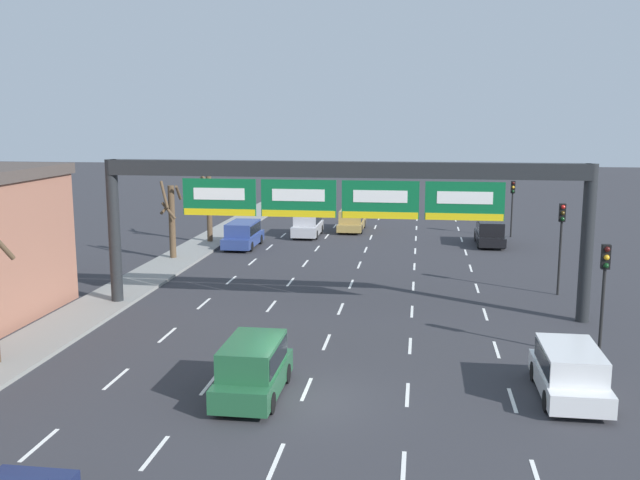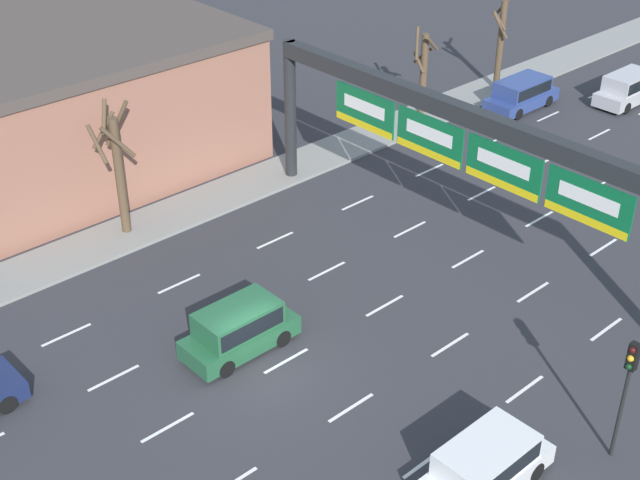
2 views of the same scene
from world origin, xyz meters
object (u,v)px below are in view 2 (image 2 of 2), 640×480
(sign_gantry, at_px, (471,143))
(suv_blue, at_px, (522,92))
(tree_bare_second, at_px, (423,69))
(tree_bare_third, at_px, (500,41))
(suv_silver, at_px, (628,87))
(traffic_light_near_gantry, at_px, (628,377))
(tree_bare_furthest, at_px, (117,165))
(suv_white, at_px, (486,463))
(suv_green, at_px, (239,327))

(sign_gantry, distance_m, suv_blue, 18.04)
(tree_bare_second, relative_size, tree_bare_third, 0.85)
(tree_bare_third, bearing_deg, suv_silver, 31.70)
(sign_gantry, height_order, traffic_light_near_gantry, sign_gantry)
(sign_gantry, distance_m, traffic_light_near_gantry, 11.64)
(tree_bare_furthest, bearing_deg, tree_bare_second, 90.63)
(suv_white, xyz_separation_m, traffic_light_near_gantry, (1.85, 3.91, 2.17))
(suv_white, bearing_deg, tree_bare_third, 127.48)
(suv_white, distance_m, traffic_light_near_gantry, 4.84)
(suv_blue, xyz_separation_m, tree_bare_third, (-2.71, 1.20, 2.07))
(sign_gantry, distance_m, suv_silver, 21.46)
(tree_bare_third, bearing_deg, tree_bare_second, -95.53)
(sign_gantry, relative_size, suv_blue, 4.68)
(suv_green, distance_m, traffic_light_near_gantry, 13.12)
(suv_white, bearing_deg, sign_gantry, 133.36)
(tree_bare_third, bearing_deg, sign_gantry, -56.14)
(tree_bare_furthest, bearing_deg, sign_gantry, 37.81)
(traffic_light_near_gantry, xyz_separation_m, tree_bare_third, (-21.33, 21.51, -0.04))
(suv_silver, distance_m, tree_bare_second, 12.24)
(suv_blue, bearing_deg, sign_gantry, -61.34)
(suv_green, xyz_separation_m, suv_silver, (-3.13, 30.69, -0.00))
(suv_blue, relative_size, tree_bare_second, 0.98)
(tree_bare_second, bearing_deg, suv_white, -44.03)
(suv_blue, distance_m, traffic_light_near_gantry, 27.63)
(suv_white, height_order, traffic_light_near_gantry, traffic_light_near_gantry)
(suv_silver, bearing_deg, tree_bare_furthest, -102.92)
(sign_gantry, height_order, tree_bare_second, sign_gantry)
(suv_blue, bearing_deg, suv_silver, 54.53)
(sign_gantry, bearing_deg, traffic_light_near_gantry, -25.94)
(suv_green, height_order, suv_blue, suv_green)
(suv_blue, height_order, suv_silver, suv_silver)
(tree_bare_second, relative_size, tree_bare_furthest, 0.79)
(traffic_light_near_gantry, bearing_deg, tree_bare_third, 134.77)
(traffic_light_near_gantry, height_order, tree_bare_furthest, tree_bare_furthest)
(sign_gantry, height_order, suv_silver, sign_gantry)
(suv_blue, xyz_separation_m, tree_bare_furthest, (-3.08, -24.22, 2.36))
(suv_white, distance_m, suv_blue, 29.46)
(suv_white, xyz_separation_m, tree_bare_second, (-20.07, 19.39, 1.75))
(sign_gantry, height_order, suv_green, sign_gantry)
(suv_white, xyz_separation_m, tree_bare_third, (-19.48, 25.41, 2.13))
(suv_white, relative_size, tree_bare_second, 0.90)
(suv_green, height_order, tree_bare_furthest, tree_bare_furthest)
(suv_silver, bearing_deg, sign_gantry, -76.99)
(traffic_light_near_gantry, distance_m, tree_bare_furthest, 22.05)
(suv_green, distance_m, tree_bare_third, 28.47)
(tree_bare_third, xyz_separation_m, tree_bare_furthest, (-0.37, -25.41, 0.29))
(suv_green, relative_size, tree_bare_furthest, 0.70)
(tree_bare_third, bearing_deg, traffic_light_near_gantry, -45.23)
(suv_silver, xyz_separation_m, tree_bare_third, (-6.36, -3.93, 2.04))
(traffic_light_near_gantry, xyz_separation_m, tree_bare_furthest, (-21.70, -3.91, 0.25))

